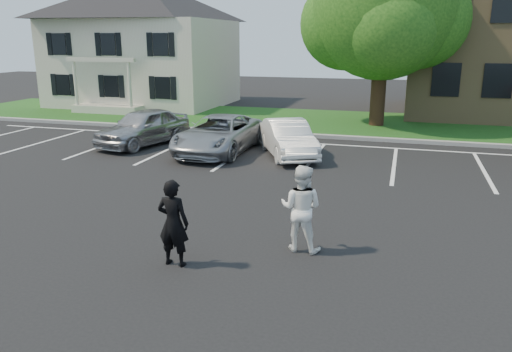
{
  "coord_description": "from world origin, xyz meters",
  "views": [
    {
      "loc": [
        2.98,
        -9.0,
        4.15
      ],
      "look_at": [
        0.0,
        1.0,
        1.25
      ],
      "focal_mm": 35.0,
      "sensor_mm": 36.0,
      "label": 1
    }
  ],
  "objects_px": {
    "house": "(144,43)",
    "car_silver_west": "(143,127)",
    "tree": "(386,11)",
    "car_silver_minivan": "(219,134)",
    "man_black_suit": "(173,223)",
    "car_white_sedan": "(288,138)",
    "man_white_shirt": "(301,208)"
  },
  "relations": [
    {
      "from": "man_black_suit",
      "to": "car_white_sedan",
      "type": "xyz_separation_m",
      "value": [
        0.0,
        9.42,
        -0.19
      ]
    },
    {
      "from": "tree",
      "to": "car_silver_west",
      "type": "height_order",
      "value": "tree"
    },
    {
      "from": "house",
      "to": "tree",
      "type": "distance_m",
      "value": 15.49
    },
    {
      "from": "tree",
      "to": "car_white_sedan",
      "type": "bearing_deg",
      "value": -110.49
    },
    {
      "from": "tree",
      "to": "car_silver_minivan",
      "type": "height_order",
      "value": "tree"
    },
    {
      "from": "house",
      "to": "car_silver_west",
      "type": "relative_size",
      "value": 2.41
    },
    {
      "from": "house",
      "to": "man_black_suit",
      "type": "height_order",
      "value": "house"
    },
    {
      "from": "house",
      "to": "tree",
      "type": "bearing_deg",
      "value": -15.97
    },
    {
      "from": "house",
      "to": "car_silver_west",
      "type": "bearing_deg",
      "value": -62.02
    },
    {
      "from": "tree",
      "to": "man_white_shirt",
      "type": "distance_m",
      "value": 16.15
    },
    {
      "from": "man_black_suit",
      "to": "car_silver_minivan",
      "type": "distance_m",
      "value": 9.65
    },
    {
      "from": "man_white_shirt",
      "to": "car_white_sedan",
      "type": "distance_m",
      "value": 8.34
    },
    {
      "from": "car_white_sedan",
      "to": "house",
      "type": "bearing_deg",
      "value": 109.09
    },
    {
      "from": "man_black_suit",
      "to": "car_silver_minivan",
      "type": "bearing_deg",
      "value": -72.94
    },
    {
      "from": "tree",
      "to": "car_white_sedan",
      "type": "distance_m",
      "value": 9.24
    },
    {
      "from": "tree",
      "to": "car_silver_minivan",
      "type": "bearing_deg",
      "value": -125.45
    },
    {
      "from": "man_black_suit",
      "to": "man_white_shirt",
      "type": "relative_size",
      "value": 0.95
    },
    {
      "from": "tree",
      "to": "man_white_shirt",
      "type": "xyz_separation_m",
      "value": [
        -0.65,
        -15.5,
        -4.47
      ]
    },
    {
      "from": "man_white_shirt",
      "to": "car_silver_minivan",
      "type": "bearing_deg",
      "value": -53.52
    },
    {
      "from": "house",
      "to": "car_silver_minivan",
      "type": "bearing_deg",
      "value": -51.46
    },
    {
      "from": "car_silver_west",
      "to": "car_silver_minivan",
      "type": "distance_m",
      "value": 3.36
    },
    {
      "from": "man_white_shirt",
      "to": "man_black_suit",
      "type": "bearing_deg",
      "value": 38.19
    },
    {
      "from": "car_silver_west",
      "to": "car_white_sedan",
      "type": "relative_size",
      "value": 1.09
    },
    {
      "from": "car_silver_west",
      "to": "car_white_sedan",
      "type": "height_order",
      "value": "car_silver_west"
    },
    {
      "from": "man_black_suit",
      "to": "car_white_sedan",
      "type": "distance_m",
      "value": 9.42
    },
    {
      "from": "car_silver_west",
      "to": "car_silver_minivan",
      "type": "height_order",
      "value": "car_silver_west"
    },
    {
      "from": "tree",
      "to": "man_white_shirt",
      "type": "height_order",
      "value": "tree"
    },
    {
      "from": "tree",
      "to": "car_silver_west",
      "type": "distance_m",
      "value": 12.23
    },
    {
      "from": "house",
      "to": "tree",
      "type": "relative_size",
      "value": 1.17
    },
    {
      "from": "tree",
      "to": "man_black_suit",
      "type": "height_order",
      "value": "tree"
    },
    {
      "from": "man_black_suit",
      "to": "car_silver_west",
      "type": "distance_m",
      "value": 11.35
    },
    {
      "from": "car_silver_west",
      "to": "car_silver_minivan",
      "type": "xyz_separation_m",
      "value": [
        3.34,
        -0.38,
        -0.05
      ]
    }
  ]
}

